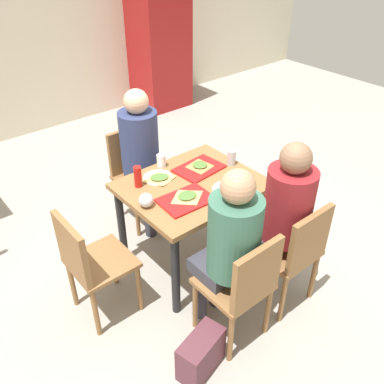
{
  "coord_description": "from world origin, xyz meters",
  "views": [
    {
      "loc": [
        -1.63,
        -1.97,
        2.4
      ],
      "look_at": [
        0.0,
        0.0,
        0.67
      ],
      "focal_mm": 38.98,
      "sensor_mm": 36.0,
      "label": 1
    }
  ],
  "objects_px": {
    "chair_left_end": "(89,261)",
    "tray_red_near": "(186,200)",
    "paper_plate_center": "(158,178)",
    "pizza_slice_b": "(200,165)",
    "person_far_side": "(142,150)",
    "person_in_brown_jacket": "(283,211)",
    "foil_bundle": "(146,200)",
    "soda_can": "(231,157)",
    "pizza_slice_a": "(187,196)",
    "drink_fridge": "(159,38)",
    "pizza_slice_c": "(159,178)",
    "tray_red_far": "(199,168)",
    "chair_far_side": "(135,169)",
    "paper_plate_near_edge": "(228,189)",
    "plastic_cup_b": "(227,197)",
    "handbag": "(201,354)",
    "chair_near_left": "(243,284)",
    "person_in_red": "(229,242)",
    "chair_near_right": "(294,250)",
    "main_table": "(192,196)",
    "condiment_bottle": "(138,177)",
    "plastic_cup_a": "(161,161)"
  },
  "relations": [
    {
      "from": "chair_left_end",
      "to": "tray_red_near",
      "type": "xyz_separation_m",
      "value": [
        0.7,
        -0.14,
        0.25
      ]
    },
    {
      "from": "paper_plate_center",
      "to": "pizza_slice_b",
      "type": "distance_m",
      "value": 0.35
    },
    {
      "from": "person_far_side",
      "to": "pizza_slice_b",
      "type": "distance_m",
      "value": 0.55
    },
    {
      "from": "chair_left_end",
      "to": "person_in_brown_jacket",
      "type": "distance_m",
      "value": 1.32
    },
    {
      "from": "tray_red_near",
      "to": "foil_bundle",
      "type": "bearing_deg",
      "value": 153.64
    },
    {
      "from": "paper_plate_center",
      "to": "soda_can",
      "type": "bearing_deg",
      "value": -19.75
    },
    {
      "from": "pizza_slice_a",
      "to": "drink_fridge",
      "type": "height_order",
      "value": "drink_fridge"
    },
    {
      "from": "chair_left_end",
      "to": "pizza_slice_c",
      "type": "distance_m",
      "value": 0.79
    },
    {
      "from": "person_far_side",
      "to": "tray_red_far",
      "type": "distance_m",
      "value": 0.55
    },
    {
      "from": "chair_left_end",
      "to": "paper_plate_center",
      "type": "height_order",
      "value": "chair_left_end"
    },
    {
      "from": "chair_far_side",
      "to": "pizza_slice_b",
      "type": "xyz_separation_m",
      "value": [
        0.19,
        -0.66,
        0.26
      ]
    },
    {
      "from": "paper_plate_center",
      "to": "chair_far_side",
      "type": "bearing_deg",
      "value": 75.43
    },
    {
      "from": "person_far_side",
      "to": "paper_plate_near_edge",
      "type": "height_order",
      "value": "person_far_side"
    },
    {
      "from": "person_far_side",
      "to": "plastic_cup_b",
      "type": "bearing_deg",
      "value": -88.59
    },
    {
      "from": "chair_far_side",
      "to": "handbag",
      "type": "bearing_deg",
      "value": -110.48
    },
    {
      "from": "person_in_brown_jacket",
      "to": "pizza_slice_a",
      "type": "height_order",
      "value": "person_in_brown_jacket"
    },
    {
      "from": "paper_plate_center",
      "to": "pizza_slice_c",
      "type": "xyz_separation_m",
      "value": [
        -0.0,
        -0.03,
        0.01
      ]
    },
    {
      "from": "foil_bundle",
      "to": "drink_fridge",
      "type": "distance_m",
      "value": 3.62
    },
    {
      "from": "person_in_brown_jacket",
      "to": "chair_near_left",
      "type": "bearing_deg",
      "value": -164.05
    },
    {
      "from": "person_in_brown_jacket",
      "to": "person_in_red",
      "type": "bearing_deg",
      "value": 180.0
    },
    {
      "from": "paper_plate_near_edge",
      "to": "person_in_red",
      "type": "bearing_deg",
      "value": -132.66
    },
    {
      "from": "chair_near_right",
      "to": "soda_can",
      "type": "xyz_separation_m",
      "value": [
        0.17,
        0.81,
        0.3
      ]
    },
    {
      "from": "main_table",
      "to": "pizza_slice_b",
      "type": "bearing_deg",
      "value": 35.26
    },
    {
      "from": "person_in_red",
      "to": "pizza_slice_c",
      "type": "relative_size",
      "value": 5.39
    },
    {
      "from": "chair_left_end",
      "to": "handbag",
      "type": "bearing_deg",
      "value": -70.89
    },
    {
      "from": "condiment_bottle",
      "to": "foil_bundle",
      "type": "xyz_separation_m",
      "value": [
        -0.1,
        -0.24,
        -0.03
      ]
    },
    {
      "from": "person_far_side",
      "to": "paper_plate_near_edge",
      "type": "xyz_separation_m",
      "value": [
        0.15,
        -0.87,
        -0.0
      ]
    },
    {
      "from": "tray_red_near",
      "to": "chair_left_end",
      "type": "bearing_deg",
      "value": 168.59
    },
    {
      "from": "chair_far_side",
      "to": "soda_can",
      "type": "bearing_deg",
      "value": -61.52
    },
    {
      "from": "main_table",
      "to": "chair_near_right",
      "type": "relative_size",
      "value": 1.15
    },
    {
      "from": "soda_can",
      "to": "foil_bundle",
      "type": "relative_size",
      "value": 1.22
    },
    {
      "from": "pizza_slice_b",
      "to": "plastic_cup_b",
      "type": "relative_size",
      "value": 2.33
    },
    {
      "from": "chair_left_end",
      "to": "plastic_cup_a",
      "type": "relative_size",
      "value": 8.52
    },
    {
      "from": "person_in_brown_jacket",
      "to": "pizza_slice_b",
      "type": "bearing_deg",
      "value": 94.21
    },
    {
      "from": "paper_plate_center",
      "to": "handbag",
      "type": "xyz_separation_m",
      "value": [
        -0.45,
        -1.03,
        -0.6
      ]
    },
    {
      "from": "pizza_slice_a",
      "to": "chair_near_left",
      "type": "bearing_deg",
      "value": -98.07
    },
    {
      "from": "main_table",
      "to": "condiment_bottle",
      "type": "relative_size",
      "value": 6.13
    },
    {
      "from": "person_in_red",
      "to": "person_far_side",
      "type": "height_order",
      "value": "same"
    },
    {
      "from": "plastic_cup_a",
      "to": "tray_red_far",
      "type": "bearing_deg",
      "value": -48.63
    },
    {
      "from": "chair_near_right",
      "to": "foil_bundle",
      "type": "height_order",
      "value": "chair_near_right"
    },
    {
      "from": "chair_near_left",
      "to": "condiment_bottle",
      "type": "bearing_deg",
      "value": 94.16
    },
    {
      "from": "chair_near_left",
      "to": "chair_far_side",
      "type": "xyz_separation_m",
      "value": [
        0.25,
        1.58,
        0.0
      ]
    },
    {
      "from": "chair_left_end",
      "to": "foil_bundle",
      "type": "distance_m",
      "value": 0.54
    },
    {
      "from": "chair_near_right",
      "to": "plastic_cup_b",
      "type": "distance_m",
      "value": 0.57
    },
    {
      "from": "paper_plate_center",
      "to": "pizza_slice_c",
      "type": "distance_m",
      "value": 0.03
    },
    {
      "from": "foil_bundle",
      "to": "chair_left_end",
      "type": "bearing_deg",
      "value": 177.46
    },
    {
      "from": "main_table",
      "to": "pizza_slice_c",
      "type": "bearing_deg",
      "value": 127.53
    },
    {
      "from": "chair_far_side",
      "to": "plastic_cup_b",
      "type": "xyz_separation_m",
      "value": [
        0.02,
        -1.13,
        0.29
      ]
    },
    {
      "from": "person_in_brown_jacket",
      "to": "pizza_slice_c",
      "type": "relative_size",
      "value": 5.39
    },
    {
      "from": "paper_plate_center",
      "to": "soda_can",
      "type": "distance_m",
      "value": 0.6
    }
  ]
}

